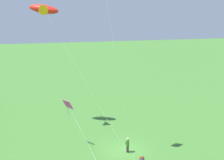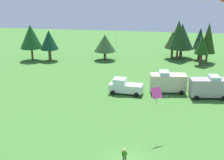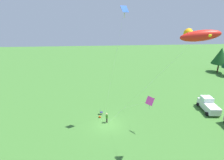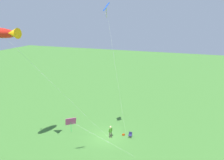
{
  "view_description": "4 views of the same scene",
  "coord_description": "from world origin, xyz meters",
  "views": [
    {
      "loc": [
        -30.48,
        6.99,
        16.83
      ],
      "look_at": [
        -1.96,
        1.86,
        8.73
      ],
      "focal_mm": 50.0,
      "sensor_mm": 36.0,
      "label": 1
    },
    {
      "loc": [
        2.56,
        -25.24,
        16.42
      ],
      "look_at": [
        -2.11,
        2.1,
        7.54
      ],
      "focal_mm": 50.0,
      "sensor_mm": 36.0,
      "label": 2
    },
    {
      "loc": [
        24.28,
        -1.36,
        16.74
      ],
      "look_at": [
        -3.15,
        0.97,
        6.57
      ],
      "focal_mm": 28.0,
      "sensor_mm": 36.0,
      "label": 3
    },
    {
      "loc": [
        -10.05,
        25.74,
        16.63
      ],
      "look_at": [
        -1.43,
        1.66,
        9.11
      ],
      "focal_mm": 35.0,
      "sensor_mm": 36.0,
      "label": 4
    }
  ],
  "objects": [
    {
      "name": "ground_plane",
      "position": [
        0.0,
        0.0,
        0.0
      ],
      "size": [
        160.0,
        160.0,
        0.0
      ],
      "primitive_type": "plane",
      "color": "#3F762F"
    },
    {
      "name": "person_kite_flyer",
      "position": [
        -0.56,
        -0.12,
        1.02
      ],
      "size": [
        0.56,
        0.47,
        1.74
      ],
      "rotation": [
        0.0,
        0.0,
        2.06
      ],
      "color": "#3D302F",
      "rests_on": "ground"
    },
    {
      "name": "folding_chair",
      "position": [
        -3.22,
        -1.04,
        0.49
      ],
      "size": [
        0.49,
        0.49,
        0.82
      ],
      "rotation": [
        0.0,
        0.0,
        1.59
      ],
      "color": "navy",
      "rests_on": "ground"
    },
    {
      "name": "backpack_on_grass",
      "position": [
        -2.15,
        -1.26,
        0.11
      ],
      "size": [
        0.37,
        0.39,
        0.22
      ],
      "primitive_type": "cube",
      "rotation": [
        0.0,
        0.0,
        0.89
      ],
      "color": "#A63106",
      "rests_on": "ground"
    },
    {
      "name": "truck_white_pickup",
      "position": [
        -3.01,
        18.99,
        1.1
      ],
      "size": [
        5.16,
        2.78,
        2.34
      ],
      "rotation": [
        0.0,
        0.0,
        3.05
      ],
      "color": "silver",
      "rests_on": "ground"
    },
    {
      "name": "kite_large_fish",
      "position": [
        7.91,
        8.26,
        14.98
      ],
      "size": [
        9.81,
        10.12,
        15.74
      ],
      "color": "red",
      "rests_on": "ground"
    },
    {
      "name": "kite_diamond_rainbow",
      "position": [
        1.91,
        6.03,
        4.95
      ],
      "size": [
        7.57,
        3.62,
        5.58
      ],
      "color": "#D8409A",
      "rests_on": "ground"
    },
    {
      "name": "kite_diamond_blue",
      "position": [
        -1.13,
        2.41,
        16.95
      ],
      "size": [
        2.34,
        3.55,
        18.03
      ],
      "color": "blue",
      "rests_on": "ground"
    }
  ]
}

